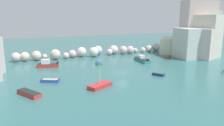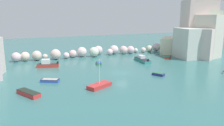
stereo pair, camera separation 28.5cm
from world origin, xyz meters
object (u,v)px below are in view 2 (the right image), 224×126
object	(u,v)px
moored_boat_8	(158,74)
moored_boat_0	(142,59)
moored_boat_3	(29,93)
moored_boat_7	(168,57)
moored_boat_4	(99,85)
moored_boat_5	(99,63)
moored_boat_6	(50,80)
moored_boat_1	(47,64)

from	to	relation	value
moored_boat_8	moored_boat_0	bearing A→B (deg)	131.84
moored_boat_3	moored_boat_7	size ratio (longest dim) A/B	1.37
moored_boat_0	moored_boat_3	bearing A→B (deg)	123.57
moored_boat_7	moored_boat_8	xyz separation A→B (m)	(-12.59, -13.56, -0.03)
moored_boat_3	moored_boat_8	bearing A→B (deg)	-115.09
moored_boat_4	moored_boat_0	bearing A→B (deg)	-166.33
moored_boat_5	moored_boat_6	bearing A→B (deg)	-35.28
moored_boat_1	moored_boat_7	bearing A→B (deg)	-167.94
moored_boat_0	moored_boat_3	size ratio (longest dim) A/B	1.50
moored_boat_7	moored_boat_8	bearing A→B (deg)	0.41
moored_boat_3	moored_boat_5	world-z (taller)	moored_boat_3
moored_boat_0	moored_boat_4	world-z (taller)	moored_boat_4
moored_boat_1	moored_boat_7	distance (m)	31.32
moored_boat_8	moored_boat_3	bearing A→B (deg)	-116.82
moored_boat_3	moored_boat_5	xyz separation A→B (m)	(16.79, 15.75, -0.08)
moored_boat_0	moored_boat_7	world-z (taller)	moored_boat_0
moored_boat_5	moored_boat_1	bearing A→B (deg)	-81.93
moored_boat_3	moored_boat_4	size ratio (longest dim) A/B	0.95
moored_boat_3	moored_boat_5	bearing A→B (deg)	-75.47
moored_boat_0	moored_boat_6	size ratio (longest dim) A/B	1.98
moored_boat_5	moored_boat_6	distance (m)	16.37
moored_boat_3	moored_boat_4	world-z (taller)	moored_boat_4
moored_boat_4	moored_boat_6	distance (m)	9.36
moored_boat_5	moored_boat_8	xyz separation A→B (m)	(7.01, -14.27, 0.01)
moored_boat_3	moored_boat_8	world-z (taller)	moored_boat_3
moored_boat_4	moored_boat_6	size ratio (longest dim) A/B	1.39
moored_boat_3	moored_boat_6	bearing A→B (deg)	-63.54
moored_boat_6	moored_boat_8	world-z (taller)	moored_boat_8
moored_boat_3	moored_boat_5	size ratio (longest dim) A/B	1.36
moored_boat_1	moored_boat_8	size ratio (longest dim) A/B	1.97
moored_boat_4	moored_boat_8	distance (m)	13.21
moored_boat_5	moored_boat_3	bearing A→B (deg)	-30.30
moored_boat_8	moored_boat_4	bearing A→B (deg)	-110.67
moored_boat_0	moored_boat_1	bearing A→B (deg)	88.39
moored_boat_7	moored_boat_1	bearing A→B (deg)	-51.19
moored_boat_3	moored_boat_4	bearing A→B (deg)	-122.61
moored_boat_6	moored_boat_8	size ratio (longest dim) A/B	1.33
moored_boat_6	moored_boat_8	bearing A→B (deg)	-162.17
moored_boat_1	moored_boat_4	bearing A→B (deg)	123.63
moored_boat_3	moored_boat_6	world-z (taller)	moored_boat_3
moored_boat_8	moored_boat_1	bearing A→B (deg)	-161.02
moored_boat_0	moored_boat_8	distance (m)	13.38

